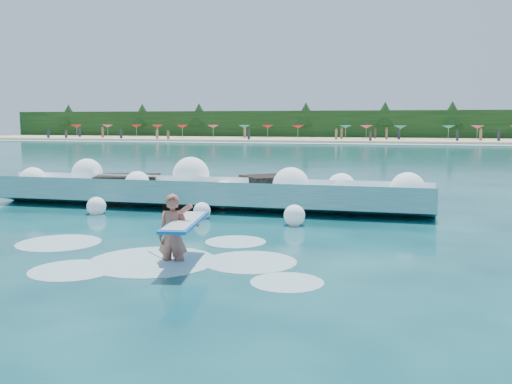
{
  "coord_description": "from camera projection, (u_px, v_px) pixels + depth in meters",
  "views": [
    {
      "loc": [
        5.59,
        -13.42,
        3.19
      ],
      "look_at": [
        1.5,
        2.0,
        1.2
      ],
      "focal_mm": 40.0,
      "sensor_mm": 36.0,
      "label": 1
    }
  ],
  "objects": [
    {
      "name": "ground",
      "position": [
        180.0,
        246.0,
        14.69
      ],
      "size": [
        200.0,
        200.0,
        0.0
      ],
      "primitive_type": "plane",
      "color": "#072D38",
      "rests_on": "ground"
    },
    {
      "name": "beach",
      "position": [
        371.0,
        140.0,
        89.48
      ],
      "size": [
        140.0,
        20.0,
        0.4
      ],
      "primitive_type": "cube",
      "color": "tan",
      "rests_on": "ground"
    },
    {
      "name": "wet_band",
      "position": [
        366.0,
        144.0,
        78.95
      ],
      "size": [
        140.0,
        5.0,
        0.08
      ],
      "primitive_type": "cube",
      "color": "silver",
      "rests_on": "ground"
    },
    {
      "name": "treeline",
      "position": [
        375.0,
        125.0,
        98.79
      ],
      "size": [
        140.0,
        4.0,
        5.0
      ],
      "primitive_type": "cube",
      "color": "black",
      "rests_on": "ground"
    },
    {
      "name": "breaking_wave",
      "position": [
        206.0,
        194.0,
        21.16
      ],
      "size": [
        16.34,
        2.62,
        1.41
      ],
      "color": "teal",
      "rests_on": "ground"
    },
    {
      "name": "rock_cluster",
      "position": [
        190.0,
        194.0,
        21.77
      ],
      "size": [
        8.34,
        3.32,
        1.37
      ],
      "color": "black",
      "rests_on": "ground"
    },
    {
      "name": "surfer_with_board",
      "position": [
        176.0,
        233.0,
        12.76
      ],
      "size": [
        1.15,
        3.04,
        1.9
      ],
      "color": "#9E594A",
      "rests_on": "ground"
    },
    {
      "name": "wave_spray",
      "position": [
        213.0,
        184.0,
        21.05
      ],
      "size": [
        15.36,
        4.48,
        1.9
      ],
      "color": "white",
      "rests_on": "ground"
    },
    {
      "name": "surf_foam",
      "position": [
        155.0,
        258.0,
        13.36
      ],
      "size": [
        8.44,
        5.46,
        0.15
      ],
      "color": "silver",
      "rests_on": "ground"
    },
    {
      "name": "beach_umbrellas",
      "position": [
        372.0,
        127.0,
        91.28
      ],
      "size": [
        112.07,
        6.93,
        0.5
      ],
      "color": "red",
      "rests_on": "ground"
    },
    {
      "name": "beachgoers",
      "position": [
        386.0,
        135.0,
        85.77
      ],
      "size": [
        102.43,
        12.54,
        1.94
      ],
      "color": "#3F332D",
      "rests_on": "ground"
    }
  ]
}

